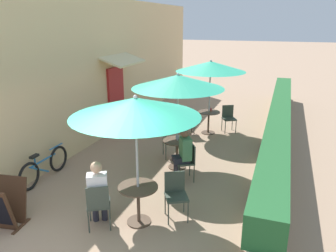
# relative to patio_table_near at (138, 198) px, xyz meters

# --- Properties ---
(cafe_facade_wall) EXTENTS (0.98, 13.58, 4.20)m
(cafe_facade_wall) POSITION_rel_patio_table_near_xyz_m (-3.08, 5.21, 1.59)
(cafe_facade_wall) COLOR #D6B784
(cafe_facade_wall) RESTS_ON ground_plane
(planter_hedge) EXTENTS (0.60, 12.58, 1.01)m
(planter_hedge) POSITION_rel_patio_table_near_xyz_m (2.21, 5.25, 0.03)
(planter_hedge) COLOR tan
(planter_hedge) RESTS_ON ground_plane
(patio_table_near) EXTENTS (0.71, 0.71, 0.72)m
(patio_table_near) POSITION_rel_patio_table_near_xyz_m (0.00, 0.00, 0.00)
(patio_table_near) COLOR brown
(patio_table_near) RESTS_ON ground_plane
(patio_umbrella_near) EXTENTS (2.17, 2.17, 2.38)m
(patio_umbrella_near) POSITION_rel_patio_table_near_xyz_m (-0.00, 0.00, 1.67)
(patio_umbrella_near) COLOR #B7B7BC
(patio_umbrella_near) RESTS_ON ground_plane
(cafe_chair_near_left) EXTENTS (0.54, 0.54, 0.87)m
(cafe_chair_near_left) POSITION_rel_patio_table_near_xyz_m (-0.57, -0.41, 0.01)
(cafe_chair_near_left) COLOR #384238
(cafe_chair_near_left) RESTS_ON ground_plane
(seated_patron_near_left) EXTENTS (0.48, 0.51, 1.25)m
(seated_patron_near_left) POSITION_rel_patio_table_near_xyz_m (-0.62, -0.31, 0.18)
(seated_patron_near_left) COLOR #23232D
(seated_patron_near_left) RESTS_ON ground_plane
(cafe_chair_near_right) EXTENTS (0.54, 0.54, 0.87)m
(cafe_chair_near_right) POSITION_rel_patio_table_near_xyz_m (0.57, 0.41, 0.01)
(cafe_chair_near_right) COLOR #384238
(cafe_chair_near_right) RESTS_ON ground_plane
(patio_table_mid) EXTENTS (0.71, 0.71, 0.72)m
(patio_table_mid) POSITION_rel_patio_table_near_xyz_m (-0.08, 2.47, 0.00)
(patio_table_mid) COLOR brown
(patio_table_mid) RESTS_ON ground_plane
(patio_umbrella_mid) EXTENTS (2.17, 2.17, 2.38)m
(patio_umbrella_mid) POSITION_rel_patio_table_near_xyz_m (-0.08, 2.47, 1.67)
(patio_umbrella_mid) COLOR #B7B7BC
(patio_umbrella_mid) RESTS_ON ground_plane
(cafe_chair_mid_left) EXTENTS (0.55, 0.55, 0.87)m
(cafe_chair_mid_left) POSITION_rel_patio_table_near_xyz_m (0.35, 1.92, 0.01)
(cafe_chair_mid_left) COLOR #384238
(cafe_chair_mid_left) RESTS_ON ground_plane
(seated_patron_mid_left) EXTENTS (0.51, 0.48, 1.25)m
(seated_patron_mid_left) POSITION_rel_patio_table_near_xyz_m (0.26, 1.86, 0.18)
(seated_patron_mid_left) COLOR #23232D
(seated_patron_mid_left) RESTS_ON ground_plane
(cafe_chair_mid_right) EXTENTS (0.55, 0.55, 0.87)m
(cafe_chair_mid_right) POSITION_rel_patio_table_near_xyz_m (-0.51, 3.02, 0.01)
(cafe_chair_mid_right) COLOR #384238
(cafe_chair_mid_right) RESTS_ON ground_plane
(coffee_cup_mid) EXTENTS (0.07, 0.07, 0.09)m
(coffee_cup_mid) POSITION_rel_patio_table_near_xyz_m (-0.11, 2.55, 0.27)
(coffee_cup_mid) COLOR teal
(coffee_cup_mid) RESTS_ON patio_table_mid
(patio_table_far) EXTENTS (0.71, 0.71, 0.72)m
(patio_table_far) POSITION_rel_patio_table_near_xyz_m (0.05, 5.33, 0.00)
(patio_table_far) COLOR brown
(patio_table_far) RESTS_ON ground_plane
(patio_umbrella_far) EXTENTS (2.17, 2.17, 2.38)m
(patio_umbrella_far) POSITION_rel_patio_table_near_xyz_m (0.05, 5.33, 1.67)
(patio_umbrella_far) COLOR #B7B7BC
(patio_umbrella_far) RESTS_ON ground_plane
(cafe_chair_far_left) EXTENTS (0.54, 0.54, 0.87)m
(cafe_chair_far_left) POSITION_rel_patio_table_near_xyz_m (-0.53, 4.93, 0.01)
(cafe_chair_far_left) COLOR #384238
(cafe_chair_far_left) RESTS_ON ground_plane
(cafe_chair_far_right) EXTENTS (0.54, 0.54, 0.87)m
(cafe_chair_far_right) POSITION_rel_patio_table_near_xyz_m (0.63, 5.73, 0.01)
(cafe_chair_far_right) COLOR #384238
(cafe_chair_far_right) RESTS_ON ground_plane
(coffee_cup_far) EXTENTS (0.07, 0.07, 0.09)m
(coffee_cup_far) POSITION_rel_patio_table_near_xyz_m (0.09, 5.45, 0.27)
(coffee_cup_far) COLOR #B73D3D
(coffee_cup_far) RESTS_ON patio_table_far
(bicycle_leaning) EXTENTS (0.10, 1.65, 0.72)m
(bicycle_leaning) POSITION_rel_patio_table_near_xyz_m (-2.74, 0.80, -0.17)
(bicycle_leaning) COLOR black
(bicycle_leaning) RESTS_ON ground_plane
(menu_board) EXTENTS (0.64, 0.70, 0.84)m
(menu_board) POSITION_rel_patio_table_near_xyz_m (-2.18, -0.89, -0.09)
(menu_board) COLOR #422819
(menu_board) RESTS_ON ground_plane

